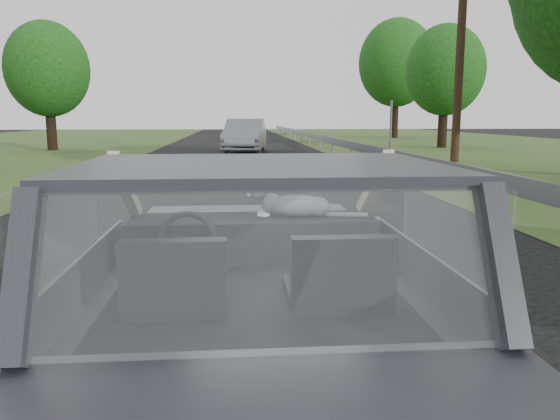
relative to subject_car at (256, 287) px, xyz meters
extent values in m
plane|color=black|center=(0.00, 0.00, -0.72)|extent=(140.00, 140.00, 0.00)
cube|color=#232327|center=(0.00, 0.00, 0.00)|extent=(1.80, 4.00, 1.45)
cube|color=black|center=(0.00, 0.62, 0.12)|extent=(1.58, 0.45, 0.30)
cube|color=black|center=(-0.40, -0.29, 0.16)|extent=(0.50, 0.72, 0.42)
cube|color=black|center=(0.40, -0.29, 0.16)|extent=(0.50, 0.72, 0.42)
torus|color=black|center=(-0.40, 0.33, 0.20)|extent=(0.36, 0.36, 0.04)
ellipsoid|color=slate|center=(0.29, 0.62, 0.36)|extent=(0.57, 0.21, 0.25)
cube|color=#93979E|center=(4.30, 10.00, -0.15)|extent=(0.05, 90.00, 0.32)
imported|color=#959BA6|center=(0.39, 22.46, 0.05)|extent=(2.41, 4.92, 1.56)
cube|color=#1B6431|center=(6.43, 19.71, 0.43)|extent=(0.36, 0.91, 2.31)
cylinder|color=#482E1D|center=(7.78, 16.15, 3.77)|extent=(0.35, 0.35, 8.99)
camera|label=1|loc=(-0.11, -2.88, 0.93)|focal=35.00mm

